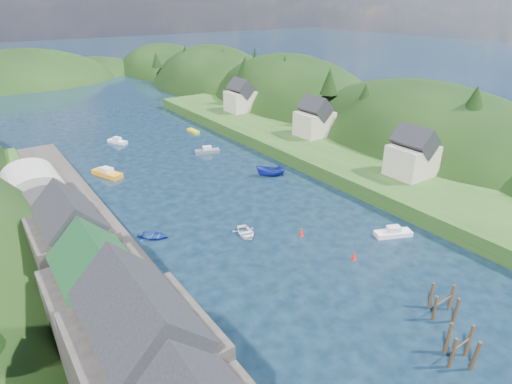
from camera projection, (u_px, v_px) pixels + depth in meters
ground at (188, 171)px, 79.03m from camera, size 600.00×600.00×0.00m
hillside_right at (291, 136)px, 124.17m from camera, size 36.00×245.56×48.00m
far_hills at (57, 104)px, 176.71m from camera, size 103.00×68.00×44.00m
hill_trees at (149, 98)px, 85.04m from camera, size 90.92×144.76×12.21m
quay_left at (109, 301)px, 43.74m from camera, size 12.00×110.00×2.00m
terrace_left_grass at (33, 326)px, 39.99m from camera, size 12.00×110.00×2.50m
quayside_buildings at (128, 344)px, 30.01m from camera, size 8.00×35.84×12.90m
boat_sheds at (42, 202)px, 55.11m from camera, size 7.00×21.00×7.50m
terrace_right at (325, 154)px, 84.07m from camera, size 16.00×120.00×2.40m
right_bank_cottages at (310, 120)px, 89.92m from camera, size 9.00×59.24×8.41m
piling_cluster_near at (461, 349)px, 37.22m from camera, size 3.02×2.83×3.91m
piling_cluster_far at (443, 305)px, 42.85m from camera, size 3.31×3.08×3.53m
channel_buoy_near at (354, 256)px, 52.20m from camera, size 0.70×0.70×1.10m
channel_buoy_far at (301, 233)px, 57.47m from camera, size 0.70×0.70×1.10m
moored_boats at (268, 235)px, 56.61m from camera, size 31.83×92.61×2.24m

